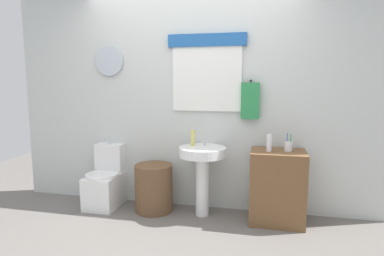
{
  "coord_description": "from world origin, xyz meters",
  "views": [
    {
      "loc": [
        0.85,
        -2.6,
        1.49
      ],
      "look_at": [
        0.08,
        0.8,
        0.99
      ],
      "focal_mm": 30.51,
      "sensor_mm": 36.0,
      "label": 1
    }
  ],
  "objects": [
    {
      "name": "ground_plane",
      "position": [
        0.0,
        0.0,
        0.0
      ],
      "size": [
        8.0,
        8.0,
        0.0
      ],
      "primitive_type": "plane",
      "color": "slate"
    },
    {
      "name": "toilet",
      "position": [
        -1.01,
        0.89,
        0.29
      ],
      "size": [
        0.38,
        0.51,
        0.75
      ],
      "color": "white",
      "rests_on": "ground_plane"
    },
    {
      "name": "faucet",
      "position": [
        0.19,
        0.97,
        0.83
      ],
      "size": [
        0.03,
        0.03,
        0.1
      ],
      "primitive_type": "cylinder",
      "color": "silver",
      "rests_on": "pedestal_sink"
    },
    {
      "name": "lotion_bottle",
      "position": [
        0.9,
        0.81,
        0.86
      ],
      "size": [
        0.05,
        0.05,
        0.18
      ],
      "primitive_type": "cylinder",
      "color": "white",
      "rests_on": "wooden_cabinet"
    },
    {
      "name": "back_wall",
      "position": [
        0.0,
        1.15,
        1.31
      ],
      "size": [
        4.4,
        0.18,
        2.6
      ],
      "color": "silver",
      "rests_on": "ground_plane"
    },
    {
      "name": "toothbrush_cup",
      "position": [
        1.1,
        0.87,
        0.83
      ],
      "size": [
        0.08,
        0.08,
        0.18
      ],
      "color": "silver",
      "rests_on": "wooden_cabinet"
    },
    {
      "name": "wooden_cabinet",
      "position": [
        1.0,
        0.85,
        0.39
      ],
      "size": [
        0.56,
        0.44,
        0.77
      ],
      "primitive_type": "cube",
      "color": "brown",
      "rests_on": "ground_plane"
    },
    {
      "name": "soap_bottle",
      "position": [
        0.07,
        0.9,
        0.87
      ],
      "size": [
        0.05,
        0.05,
        0.18
      ],
      "primitive_type": "cylinder",
      "color": "#DBD166",
      "rests_on": "pedestal_sink"
    },
    {
      "name": "pedestal_sink",
      "position": [
        0.19,
        0.85,
        0.59
      ],
      "size": [
        0.52,
        0.52,
        0.78
      ],
      "color": "white",
      "rests_on": "ground_plane"
    },
    {
      "name": "laundry_hamper",
      "position": [
        -0.39,
        0.85,
        0.27
      ],
      "size": [
        0.43,
        0.43,
        0.55
      ],
      "primitive_type": "cylinder",
      "color": "brown",
      "rests_on": "ground_plane"
    }
  ]
}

